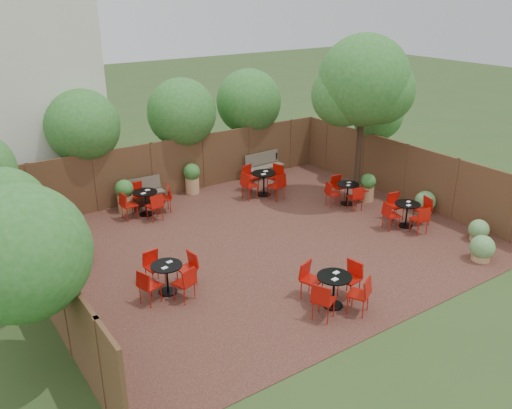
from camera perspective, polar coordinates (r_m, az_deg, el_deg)
ground at (r=15.50m, az=0.47°, el=-4.15°), size 80.00×80.00×0.00m
courtyard_paving at (r=15.49m, az=0.47°, el=-4.12°), size 12.00×10.00×0.02m
fence_back at (r=19.13m, az=-8.16°, el=4.07°), size 12.00×0.08×2.00m
fence_left at (r=12.95m, az=-21.98°, el=-6.56°), size 0.08×10.00×2.00m
fence_right at (r=18.95m, az=15.54°, el=3.29°), size 0.08×10.00×2.00m
neighbour_building at (r=19.89m, az=-24.65°, el=11.91°), size 5.00×4.00×8.00m
overhang_foliage at (r=16.50m, az=-10.51°, el=7.11°), size 15.43×10.75×2.51m
courtyard_tree at (r=17.76m, az=11.41°, el=12.30°), size 2.99×2.93×5.57m
park_bench_left at (r=18.34m, az=-12.14°, el=1.32°), size 1.51×0.54×0.92m
park_bench_right at (r=20.63m, az=0.81°, el=4.22°), size 1.58×0.55×0.97m
bistro_tables at (r=15.77m, az=0.07°, el=-1.80°), size 10.85×9.10×0.95m
planters at (r=17.71m, az=-9.65°, el=1.14°), size 10.52×4.65×1.16m
low_shrubs at (r=16.91m, az=20.59°, el=-1.99°), size 2.07×3.70×0.73m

